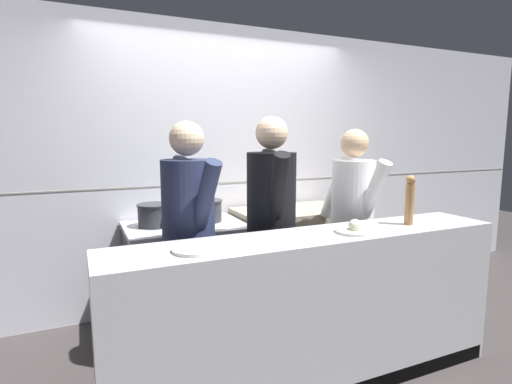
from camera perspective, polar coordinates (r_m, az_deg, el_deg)
The scene contains 15 objects.
ground_plane at distance 3.05m, azimuth 4.70°, elevation -23.45°, with size 14.00×14.00×0.00m, color #383333.
wall_back_tiled at distance 3.81m, azimuth -4.64°, elevation 3.61°, with size 8.00×0.06×2.60m.
oven_range at distance 3.47m, azimuth -9.92°, elevation -11.57°, with size 0.97×0.71×0.87m.
prep_counter at distance 3.82m, azimuth 5.14°, elevation -9.28°, with size 1.03×0.65×0.92m.
pass_counter at distance 2.64m, azimuth 8.44°, elevation -16.63°, with size 2.59×0.45×0.99m.
stock_pot at distance 3.31m, azimuth -14.32°, elevation -3.12°, with size 0.27×0.27×0.18m.
sauce_pot at distance 3.43m, azimuth -7.28°, elevation -2.55°, with size 0.30×0.30×0.18m.
mixing_bowl_steel at distance 3.66m, azimuth 5.59°, elevation -1.96°, with size 0.25×0.25×0.08m.
chefs_knife at distance 3.53m, azimuth 2.24°, elevation -2.89°, with size 0.33×0.24×0.02m.
plated_dish_main at distance 2.14m, azimuth -8.41°, elevation -8.07°, with size 0.27×0.27×0.02m.
plated_dish_appetiser at distance 2.58m, azimuth 13.95°, elevation -5.18°, with size 0.25×0.25×0.09m.
pepper_mill at distance 2.88m, azimuth 21.10°, elevation -0.94°, with size 0.07×0.07×0.34m.
chef_head_cook at distance 2.68m, azimuth -9.56°, elevation -6.22°, with size 0.42×0.74×1.69m.
chef_sous at distance 2.88m, azimuth 2.18°, elevation -4.62°, with size 0.43×0.75×1.73m.
chef_line at distance 3.26m, azimuth 13.55°, elevation -4.18°, with size 0.37×0.72×1.64m.
Camera 1 is at (-1.27, -2.27, 1.59)m, focal length 28.00 mm.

